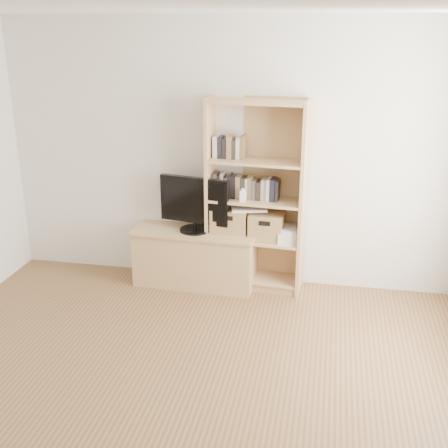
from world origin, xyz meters
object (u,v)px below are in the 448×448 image
(tv_stand, at_px, (195,258))
(bookshelf, at_px, (256,197))
(basket_left, at_px, (230,222))
(basket_right, at_px, (267,226))
(laptop, at_px, (249,208))
(television, at_px, (194,204))
(baby_monitor, at_px, (243,196))

(tv_stand, relative_size, bookshelf, 0.64)
(tv_stand, bearing_deg, basket_left, 13.91)
(tv_stand, bearing_deg, basket_right, 5.82)
(laptop, bearing_deg, tv_stand, 172.02)
(tv_stand, height_order, television, television)
(bookshelf, xyz_separation_m, baby_monitor, (-0.11, -0.10, 0.03))
(laptop, bearing_deg, bookshelf, -11.84)
(television, bearing_deg, bookshelf, 16.26)
(television, height_order, basket_right, television)
(basket_left, distance_m, basket_right, 0.37)
(bookshelf, xyz_separation_m, basket_left, (-0.25, 0.01, -0.27))
(baby_monitor, bearing_deg, tv_stand, 169.73)
(basket_left, bearing_deg, laptop, -3.27)
(bookshelf, bearing_deg, basket_right, -2.60)
(television, distance_m, basket_left, 0.40)
(television, xyz_separation_m, basket_right, (0.71, 0.04, -0.20))
(bookshelf, distance_m, baby_monitor, 0.15)
(basket_left, bearing_deg, television, -166.63)
(television, distance_m, laptop, 0.53)
(tv_stand, bearing_deg, baby_monitor, -2.29)
(bookshelf, xyz_separation_m, television, (-0.60, -0.06, -0.09))
(bookshelf, xyz_separation_m, laptop, (-0.07, -0.00, -0.11))
(tv_stand, xyz_separation_m, baby_monitor, (0.48, -0.04, 0.70))
(tv_stand, xyz_separation_m, basket_right, (0.71, 0.04, 0.38))
(basket_right, bearing_deg, laptop, 179.40)
(basket_left, relative_size, basket_right, 1.09)
(television, bearing_deg, laptop, 16.70)
(bookshelf, relative_size, basket_left, 5.30)
(bookshelf, bearing_deg, laptop, -173.63)
(bookshelf, bearing_deg, television, -170.20)
(television, bearing_deg, tv_stand, 0.00)
(basket_right, bearing_deg, bookshelf, 176.06)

